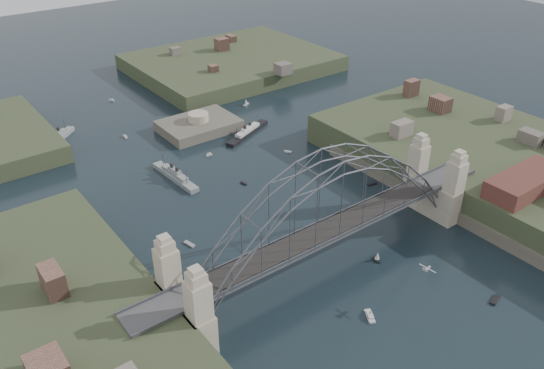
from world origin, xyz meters
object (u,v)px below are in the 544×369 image
Objects in this scene: bridge at (329,213)px; fort_island at (199,131)px; naval_cruiser_near at (175,176)px; naval_cruiser_far at (58,139)px; wharf_shed at (525,182)px; ocean_liner at (248,132)px.

fort_island is at bearing 80.27° from bridge.
naval_cruiser_near is 42.75m from naval_cruiser_far.
naval_cruiser_near is at bearing 129.69° from wharf_shed.
naval_cruiser_far is (-68.11, 101.82, -9.18)m from wharf_shed.
fort_island is at bearing -26.27° from naval_cruiser_far.
wharf_shed is 1.10× the size of naval_cruiser_near.
ocean_liner is at bearing -32.34° from naval_cruiser_far.
naval_cruiser_near is at bearing -160.48° from ocean_liner.
wharf_shed is 81.52m from naval_cruiser_near.
fort_island reaches higher than naval_cruiser_near.
bridge is 6.52× the size of naval_cruiser_far.
bridge reaches higher than ocean_liner.
bridge is 4.54× the size of ocean_liner.
fort_island is 1.71× the size of naval_cruiser_far.
fort_island reaches higher than ocean_liner.
bridge is 50.28m from naval_cruiser_near.
fort_island is at bearing 110.85° from wharf_shed.
naval_cruiser_far is (-36.11, 17.82, 1.16)m from fort_island.
naval_cruiser_near is 1.41× the size of naval_cruiser_far.
naval_cruiser_near is (-7.73, 48.33, -11.48)m from bridge.
wharf_shed reaches higher than naval_cruiser_near.
wharf_shed is (32.00, -84.00, 10.34)m from fort_island.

